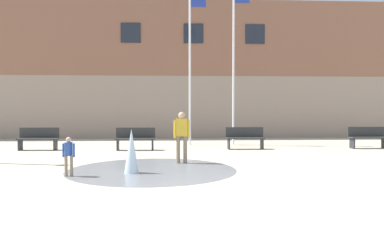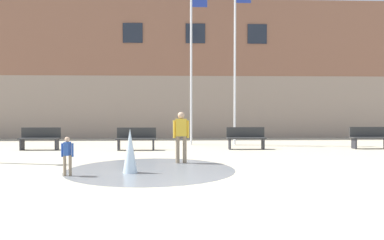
% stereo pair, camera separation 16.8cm
% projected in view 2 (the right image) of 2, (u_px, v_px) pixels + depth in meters
% --- Properties ---
extents(ground_plane, '(100.00, 100.00, 0.00)m').
position_uv_depth(ground_plane, '(240.00, 209.00, 6.31)').
color(ground_plane, '#BCB299').
extents(library_building, '(36.00, 6.05, 7.85)m').
position_uv_depth(library_building, '(193.00, 74.00, 24.07)').
color(library_building, gray).
rests_on(library_building, ground).
extents(splash_fountain, '(4.65, 4.65, 1.17)m').
position_uv_depth(splash_fountain, '(141.00, 160.00, 10.07)').
color(splash_fountain, gray).
rests_on(splash_fountain, ground).
extents(park_bench_far_left, '(1.60, 0.44, 0.91)m').
position_uv_depth(park_bench_far_left, '(40.00, 138.00, 15.31)').
color(park_bench_far_left, '#28282D').
rests_on(park_bench_far_left, ground).
extents(park_bench_left_of_flagpoles, '(1.60, 0.44, 0.91)m').
position_uv_depth(park_bench_left_of_flagpoles, '(136.00, 138.00, 15.25)').
color(park_bench_left_of_flagpoles, '#28282D').
rests_on(park_bench_left_of_flagpoles, ground).
extents(park_bench_under_left_flagpole, '(1.60, 0.44, 0.91)m').
position_uv_depth(park_bench_under_left_flagpole, '(246.00, 138.00, 15.60)').
color(park_bench_under_left_flagpole, '#28282D').
rests_on(park_bench_under_left_flagpole, ground).
extents(park_bench_center, '(1.60, 0.44, 0.91)m').
position_uv_depth(park_bench_center, '(370.00, 137.00, 15.81)').
color(park_bench_center, '#28282D').
rests_on(park_bench_center, ground).
extents(adult_watching, '(0.50, 0.21, 1.59)m').
position_uv_depth(adult_watching, '(181.00, 133.00, 11.56)').
color(adult_watching, '#89755B').
rests_on(adult_watching, ground).
extents(child_running, '(0.31, 0.22, 0.99)m').
position_uv_depth(child_running, '(67.00, 153.00, 9.37)').
color(child_running, '#89755B').
rests_on(child_running, ground).
extents(flagpole_left, '(0.80, 0.10, 7.26)m').
position_uv_depth(flagpole_left, '(192.00, 62.00, 17.44)').
color(flagpole_left, silver).
rests_on(flagpole_left, ground).
extents(flagpole_right, '(0.80, 0.10, 7.48)m').
position_uv_depth(flagpole_right, '(236.00, 60.00, 17.52)').
color(flagpole_right, silver).
rests_on(flagpole_right, ground).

